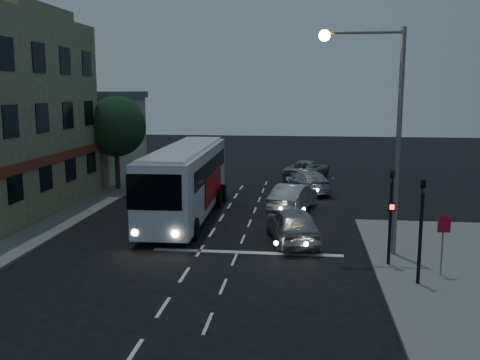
# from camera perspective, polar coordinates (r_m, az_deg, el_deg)

# --- Properties ---
(ground) EXTENTS (120.00, 120.00, 0.00)m
(ground) POSITION_cam_1_polar(r_m,az_deg,el_deg) (21.02, -5.35, -9.13)
(ground) COLOR black
(road_markings) EXTENTS (8.00, 30.55, 0.01)m
(road_markings) POSITION_cam_1_polar(r_m,az_deg,el_deg) (23.92, -0.64, -6.75)
(road_markings) COLOR silver
(road_markings) RESTS_ON ground
(tour_bus) EXTENTS (2.95, 12.41, 3.79)m
(tour_bus) POSITION_cam_1_polar(r_m,az_deg,el_deg) (28.50, -5.75, 0.08)
(tour_bus) COLOR silver
(tour_bus) RESTS_ON ground
(car_suv) EXTENTS (2.84, 5.03, 1.62)m
(car_suv) POSITION_cam_1_polar(r_m,az_deg,el_deg) (24.00, 5.62, -4.75)
(car_suv) COLOR #A5A6A8
(car_suv) RESTS_ON ground
(car_sedan_a) EXTENTS (2.79, 4.92, 1.54)m
(car_sedan_a) POSITION_cam_1_polar(r_m,az_deg,el_deg) (30.24, 5.70, -1.84)
(car_sedan_a) COLOR #BCBCBC
(car_sedan_a) RESTS_ON ground
(car_sedan_b) EXTENTS (3.60, 5.39, 1.45)m
(car_sedan_b) POSITION_cam_1_polar(r_m,az_deg,el_deg) (35.77, 7.19, -0.16)
(car_sedan_b) COLOR #B1B3C0
(car_sedan_b) RESTS_ON ground
(car_sedan_c) EXTENTS (3.92, 5.62, 1.42)m
(car_sedan_c) POSITION_cam_1_polar(r_m,az_deg,el_deg) (41.23, 7.19, 1.11)
(car_sedan_c) COLOR gray
(car_sedan_c) RESTS_ON ground
(traffic_signal_main) EXTENTS (0.25, 0.35, 4.10)m
(traffic_signal_main) POSITION_cam_1_polar(r_m,az_deg,el_deg) (20.95, 15.81, -2.66)
(traffic_signal_main) COLOR black
(traffic_signal_main) RESTS_ON sidewalk_near
(traffic_signal_side) EXTENTS (0.18, 0.15, 4.10)m
(traffic_signal_side) POSITION_cam_1_polar(r_m,az_deg,el_deg) (19.18, 18.79, -3.92)
(traffic_signal_side) COLOR black
(traffic_signal_side) RESTS_ON sidewalk_near
(regulatory_sign) EXTENTS (0.45, 0.12, 2.20)m
(regulatory_sign) POSITION_cam_1_polar(r_m,az_deg,el_deg) (20.51, 20.86, -5.56)
(regulatory_sign) COLOR slate
(regulatory_sign) RESTS_ON sidewalk_near
(streetlight) EXTENTS (3.32, 0.44, 9.00)m
(streetlight) POSITION_cam_1_polar(r_m,az_deg,el_deg) (21.89, 14.97, 6.65)
(streetlight) COLOR slate
(streetlight) RESTS_ON sidewalk_near
(low_building_north) EXTENTS (9.40, 9.40, 6.50)m
(low_building_north) POSITION_cam_1_polar(r_m,az_deg,el_deg) (43.40, -17.43, 4.73)
(low_building_north) COLOR #9F9683
(low_building_north) RESTS_ON sidewalk_far
(street_tree) EXTENTS (4.00, 4.00, 6.20)m
(street_tree) POSITION_cam_1_polar(r_m,az_deg,el_deg) (36.74, -13.12, 5.85)
(street_tree) COLOR black
(street_tree) RESTS_ON sidewalk_far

